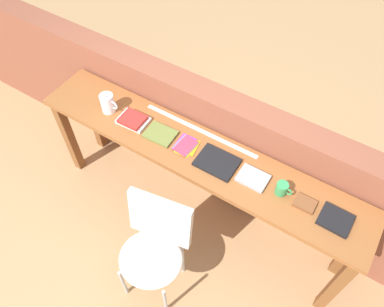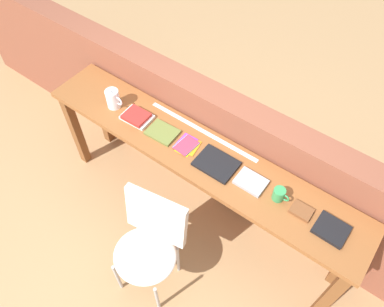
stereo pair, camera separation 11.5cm
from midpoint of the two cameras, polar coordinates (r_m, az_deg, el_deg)
name	(u,v)px [view 2 (the right image)]	position (r m, az deg, el deg)	size (l,w,h in m)	color
ground_plane	(174,238)	(3.20, -1.69, -12.79)	(40.00, 40.00, 0.00)	tan
brick_wall_back	(221,148)	(3.00, 5.56, 0.73)	(6.00, 0.20, 1.11)	brown
sideboard	(196,163)	(2.68, 1.87, -1.43)	(2.50, 0.44, 0.88)	brown
chair_white_moulded	(149,242)	(2.61, -5.28, -13.37)	(0.51, 0.52, 0.89)	silver
pitcher_white	(113,99)	(2.84, -10.79, 8.17)	(0.14, 0.10, 0.18)	white
book_stack_leftmost	(137,117)	(2.76, -7.25, 5.55)	(0.23, 0.17, 0.05)	white
magazine_cycling	(162,132)	(2.66, -3.30, 3.20)	(0.21, 0.16, 0.02)	olive
pamphlet_pile_colourful	(187,145)	(2.58, 0.47, 1.23)	(0.16, 0.18, 0.01)	yellow
book_open_centre	(216,164)	(2.49, 5.05, -1.58)	(0.27, 0.21, 0.02)	black
book_grey_hardcover	(251,182)	(2.44, 10.32, -4.31)	(0.19, 0.15, 0.02)	#9E9EA3
mug	(279,194)	(2.39, 14.51, -6.10)	(0.11, 0.08, 0.09)	#338C4C
leather_journal_brown	(301,211)	(2.40, 17.67, -8.36)	(0.13, 0.10, 0.02)	brown
book_repair_rightmost	(331,229)	(2.40, 21.78, -10.74)	(0.19, 0.17, 0.03)	black
ruler_metal_back_edge	(203,131)	(2.68, 2.85, 3.44)	(0.91, 0.03, 0.00)	silver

